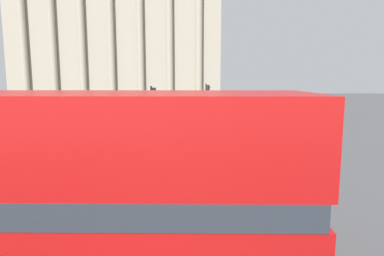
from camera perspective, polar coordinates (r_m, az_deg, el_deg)
double_decker_bus at (r=7.14m, az=-26.42°, el=-9.90°), size 10.56×2.65×4.23m
plaza_building_left at (r=53.93m, az=-12.00°, el=15.42°), size 30.15×11.25×22.65m
traffic_light_near at (r=14.42m, az=-21.46°, el=-1.10°), size 0.42×0.24×3.45m
traffic_light_mid at (r=21.39m, az=-6.58°, el=3.23°), size 0.42×0.24×4.00m
traffic_light_far at (r=28.45m, az=2.51°, el=4.56°), size 0.42×0.24×4.03m
pedestrian_black at (r=28.12m, az=-5.83°, el=1.18°), size 0.32×0.32×1.75m
pedestrian_red at (r=22.63m, az=-9.83°, el=-0.60°), size 0.32×0.32×1.77m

